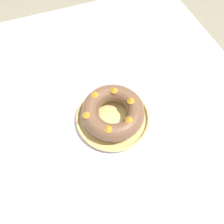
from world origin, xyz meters
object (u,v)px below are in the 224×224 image
object	(u,v)px
fork	(109,76)
serving_knife	(100,73)
cake_knife	(109,82)
napkin	(136,181)
bundt_cake	(112,112)
serving_dish	(112,118)

from	to	relation	value
fork	serving_knife	xyz separation A→B (m)	(-0.03, -0.03, -0.00)
serving_knife	cake_knife	distance (m)	0.07
fork	serving_knife	bearing A→B (deg)	-130.79
fork	napkin	size ratio (longest dim) A/B	1.47
fork	serving_knife	world-z (taller)	serving_knife
bundt_cake	cake_knife	world-z (taller)	bundt_cake
serving_dish	fork	bearing A→B (deg)	162.84
serving_knife	fork	bearing A→B (deg)	46.34
fork	napkin	distance (m)	0.47
cake_knife	napkin	distance (m)	0.44
fork	napkin	bearing A→B (deg)	-7.00
serving_dish	cake_knife	world-z (taller)	serving_dish
cake_knife	napkin	size ratio (longest dim) A/B	1.27
cake_knife	serving_knife	bearing A→B (deg)	-168.23
napkin	serving_knife	bearing A→B (deg)	175.32
fork	cake_knife	world-z (taller)	cake_knife
serving_dish	fork	xyz separation A→B (m)	(-0.21, 0.07, -0.01)
fork	napkin	xyz separation A→B (m)	(0.47, -0.07, -0.00)
serving_dish	cake_knife	bearing A→B (deg)	163.57
napkin	fork	bearing A→B (deg)	171.15
serving_dish	napkin	world-z (taller)	serving_dish
serving_knife	bundt_cake	bearing A→B (deg)	-8.92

